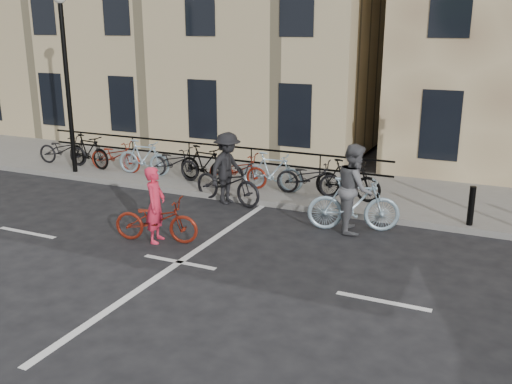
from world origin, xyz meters
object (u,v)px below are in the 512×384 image
at_px(lamp_post, 65,61).
at_px(cyclist_pink, 156,216).
at_px(cyclist_grey, 354,196).
at_px(cyclist_dark, 227,176).

bearing_deg(lamp_post, cyclist_pink, -33.56).
xyz_separation_m(lamp_post, cyclist_grey, (9.09, -1.20, -2.68)).
xyz_separation_m(cyclist_pink, cyclist_grey, (3.65, 2.41, 0.24)).
bearing_deg(cyclist_dark, cyclist_pink, -169.16).
distance_m(cyclist_pink, cyclist_dark, 3.12).
relative_size(cyclist_grey, cyclist_dark, 0.97).
height_order(cyclist_pink, cyclist_dark, cyclist_dark).
bearing_deg(cyclist_dark, cyclist_grey, -88.37).
distance_m(lamp_post, cyclist_dark, 6.22).
relative_size(cyclist_pink, cyclist_dark, 0.88).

